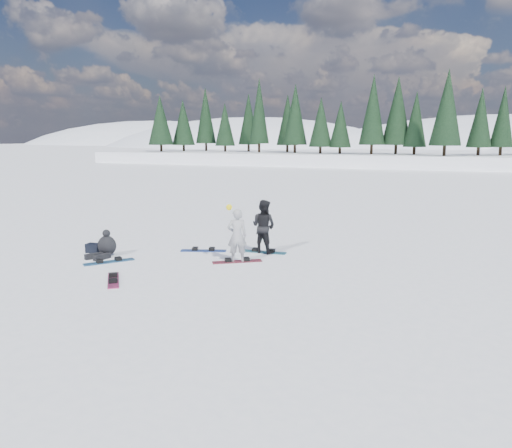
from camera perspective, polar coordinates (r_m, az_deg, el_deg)
The scene contains 11 objects.
ground at distance 13.04m, azimuth 1.76°, elevation -6.73°, with size 420.00×420.00×0.00m, color white.
alpine_backdrop at distance 202.32m, azimuth 17.16°, elevation 4.50°, with size 412.50×227.00×53.20m.
snowboarder_woman at distance 14.95m, azimuth -2.19°, elevation -1.30°, with size 0.70×0.61×1.77m.
snowboarder_man at distance 16.18m, azimuth 0.87°, elevation -0.27°, with size 0.85×0.66×1.74m, color black.
seated_rider at distance 16.49m, azimuth -16.78°, elevation -2.43°, with size 0.76×1.10×0.85m.
gear_bag at distance 17.15m, azimuth -18.06°, elevation -2.63°, with size 0.45×0.30×0.30m, color black.
snowboard_woman at distance 15.13m, azimuth -2.16°, elevation -4.31°, with size 1.50×0.28×0.03m, color maroon.
snowboard_man at distance 16.35m, azimuth 0.87°, elevation -3.22°, with size 1.50×0.28×0.03m, color #176A82.
snowboard_loose_a at distance 15.73m, azimuth -16.45°, elevation -4.17°, with size 1.50×0.28×0.03m, color #185485.
snowboard_loose_b at distance 13.74m, azimuth -15.99°, elevation -6.19°, with size 1.50×0.28×0.03m, color #9D2254.
snowboard_loose_c at distance 16.63m, azimuth -6.02°, elevation -3.05°, with size 1.50×0.28×0.03m, color #1D40A0.
Camera 1 is at (4.25, -11.75, 3.75)m, focal length 35.00 mm.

